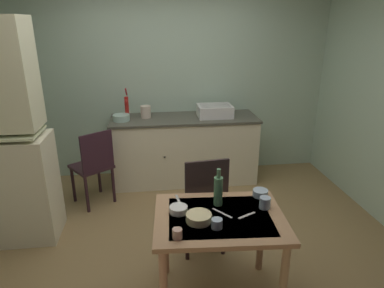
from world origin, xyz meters
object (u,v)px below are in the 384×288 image
(hand_pump, at_px, (127,106))
(dining_table, at_px, (219,229))
(serving_bowl_wide, at_px, (199,218))
(glass_bottle, at_px, (218,190))
(chair_by_counter, at_px, (94,165))
(mug_dark, at_px, (217,224))
(chair_far_side, at_px, (203,203))
(sink_basin, at_px, (215,111))
(mixing_bowl_counter, at_px, (121,118))

(hand_pump, relative_size, dining_table, 0.40)
(hand_pump, distance_m, serving_bowl_wide, 2.32)
(serving_bowl_wide, bearing_deg, glass_bottle, 49.40)
(chair_by_counter, bearing_deg, mug_dark, -58.24)
(hand_pump, relative_size, chair_far_side, 0.40)
(hand_pump, height_order, mug_dark, hand_pump)
(sink_basin, height_order, hand_pump, hand_pump)
(chair_by_counter, distance_m, glass_bottle, 1.88)
(sink_basin, relative_size, chair_far_side, 0.46)
(sink_basin, relative_size, mug_dark, 5.80)
(sink_basin, height_order, serving_bowl_wide, sink_basin)
(glass_bottle, bearing_deg, chair_by_counter, 128.53)
(dining_table, xyz_separation_m, glass_bottle, (0.02, 0.16, 0.23))
(serving_bowl_wide, bearing_deg, hand_pump, 104.99)
(dining_table, relative_size, glass_bottle, 3.31)
(sink_basin, bearing_deg, glass_bottle, -100.10)
(chair_by_counter, xyz_separation_m, serving_bowl_wide, (0.97, -1.65, 0.26))
(sink_basin, distance_m, dining_table, 2.19)
(chair_by_counter, xyz_separation_m, glass_bottle, (1.15, -1.45, 0.36))
(serving_bowl_wide, distance_m, mug_dark, 0.15)
(dining_table, distance_m, glass_bottle, 0.28)
(mixing_bowl_counter, height_order, chair_by_counter, mixing_bowl_counter)
(dining_table, bearing_deg, serving_bowl_wide, -163.14)
(mug_dark, relative_size, glass_bottle, 0.26)
(hand_pump, bearing_deg, mixing_bowl_counter, -126.36)
(sink_basin, bearing_deg, mug_dark, -100.46)
(chair_far_side, relative_size, glass_bottle, 3.26)
(hand_pump, distance_m, chair_by_counter, 0.88)
(hand_pump, distance_m, mug_dark, 2.44)
(chair_far_side, height_order, serving_bowl_wide, chair_far_side)
(chair_by_counter, xyz_separation_m, mug_dark, (1.08, -1.75, 0.27))
(hand_pump, relative_size, mixing_bowl_counter, 1.86)
(mug_dark, bearing_deg, sink_basin, 79.54)
(mixing_bowl_counter, bearing_deg, chair_by_counter, -122.74)
(hand_pump, bearing_deg, chair_far_side, -65.38)
(mixing_bowl_counter, bearing_deg, chair_far_side, -61.89)
(hand_pump, xyz_separation_m, mug_dark, (0.70, -2.32, -0.29))
(glass_bottle, bearing_deg, chair_far_side, 95.77)
(mug_dark, bearing_deg, serving_bowl_wide, 138.75)
(mixing_bowl_counter, distance_m, mug_dark, 2.36)
(hand_pump, bearing_deg, sink_basin, -2.30)
(chair_far_side, bearing_deg, mug_dark, -92.05)
(mixing_bowl_counter, bearing_deg, serving_bowl_wide, -72.64)
(chair_far_side, distance_m, glass_bottle, 0.55)
(chair_by_counter, relative_size, serving_bowl_wide, 5.04)
(dining_table, relative_size, mug_dark, 12.90)
(chair_far_side, xyz_separation_m, mug_dark, (-0.03, -0.73, 0.25))
(sink_basin, xyz_separation_m, mixing_bowl_counter, (-1.19, -0.05, -0.04))
(sink_basin, xyz_separation_m, chair_by_counter, (-1.50, -0.53, -0.46))
(dining_table, bearing_deg, sink_basin, 80.15)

